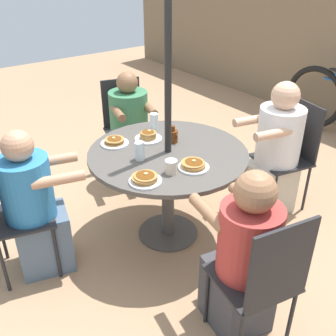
% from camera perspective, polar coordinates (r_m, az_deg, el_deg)
% --- Properties ---
extents(ground_plane, '(12.00, 12.00, 0.00)m').
position_cam_1_polar(ground_plane, '(3.28, 0.00, -9.38)').
color(ground_plane, tan).
extents(patio_table, '(1.17, 1.17, 0.75)m').
position_cam_1_polar(patio_table, '(2.92, 0.00, 0.48)').
color(patio_table, '#4C4742').
rests_on(patio_table, ground).
extents(umbrella_pole, '(0.05, 0.05, 2.10)m').
position_cam_1_polar(umbrella_pole, '(2.75, 0.00, 7.93)').
color(umbrella_pole, black).
rests_on(umbrella_pole, ground).
extents(patio_chair_north, '(0.50, 0.50, 0.95)m').
position_cam_1_polar(patio_chair_north, '(3.96, -6.25, 6.65)').
color(patio_chair_north, '#232326').
rests_on(patio_chair_north, ground).
extents(diner_north, '(0.54, 0.46, 1.08)m').
position_cam_1_polar(diner_north, '(3.82, -5.46, 5.01)').
color(diner_north, gray).
rests_on(diner_north, ground).
extents(patio_chair_east, '(0.50, 0.50, 0.95)m').
position_cam_1_polar(patio_chair_east, '(2.83, -22.41, -5.64)').
color(patio_chair_east, '#232326').
rests_on(patio_chair_east, ground).
extents(diner_east, '(0.45, 0.57, 1.08)m').
position_cam_1_polar(diner_east, '(2.84, -18.72, -5.71)').
color(diner_east, slate).
rests_on(diner_east, ground).
extents(patio_chair_south, '(0.48, 0.48, 0.95)m').
position_cam_1_polar(patio_chair_south, '(2.20, 13.66, -15.19)').
color(patio_chair_south, '#232326').
rests_on(patio_chair_south, ground).
extents(diner_south, '(0.57, 0.43, 1.10)m').
position_cam_1_polar(diner_south, '(2.32, 10.83, -13.12)').
color(diner_south, '#3D3D42').
rests_on(diner_south, ground).
extents(patio_chair_west, '(0.49, 0.49, 0.95)m').
position_cam_1_polar(patio_chair_west, '(3.54, 17.43, 2.55)').
color(patio_chair_west, '#232326').
rests_on(patio_chair_west, ground).
extents(diner_west, '(0.46, 0.57, 1.15)m').
position_cam_1_polar(diner_west, '(3.44, 15.13, 1.87)').
color(diner_west, beige).
rests_on(diner_west, ground).
extents(pancake_plate_a, '(0.21, 0.21, 0.08)m').
position_cam_1_polar(pancake_plate_a, '(3.05, -2.85, 4.60)').
color(pancake_plate_a, white).
rests_on(pancake_plate_a, patio_table).
extents(pancake_plate_b, '(0.21, 0.21, 0.06)m').
position_cam_1_polar(pancake_plate_b, '(2.64, 3.71, 0.39)').
color(pancake_plate_b, white).
rests_on(pancake_plate_b, patio_table).
extents(pancake_plate_c, '(0.21, 0.21, 0.06)m').
position_cam_1_polar(pancake_plate_c, '(3.00, -7.76, 3.79)').
color(pancake_plate_c, white).
rests_on(pancake_plate_c, patio_table).
extents(pancake_plate_d, '(0.21, 0.21, 0.06)m').
position_cam_1_polar(pancake_plate_d, '(2.49, -3.33, -1.57)').
color(pancake_plate_d, white).
rests_on(pancake_plate_d, patio_table).
extents(syrup_bottle, '(0.09, 0.08, 0.13)m').
position_cam_1_polar(syrup_bottle, '(2.99, 0.73, 4.70)').
color(syrup_bottle, '#602D0F').
rests_on(syrup_bottle, patio_table).
extents(coffee_cup, '(0.08, 0.08, 0.09)m').
position_cam_1_polar(coffee_cup, '(2.57, 0.46, 0.19)').
color(coffee_cup, beige).
rests_on(coffee_cup, patio_table).
extents(drinking_glass_a, '(0.07, 0.07, 0.13)m').
position_cam_1_polar(drinking_glass_a, '(2.74, -4.14, 2.48)').
color(drinking_glass_a, silver).
rests_on(drinking_glass_a, patio_table).
extents(drinking_glass_b, '(0.07, 0.07, 0.14)m').
position_cam_1_polar(drinking_glass_b, '(3.20, -2.05, 6.72)').
color(drinking_glass_b, silver).
rests_on(drinking_glass_b, patio_table).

